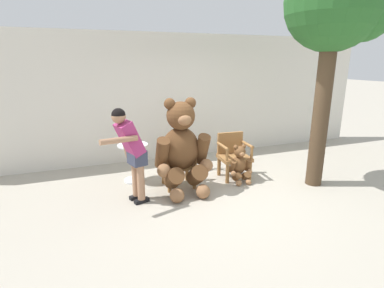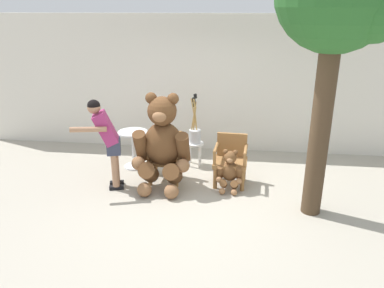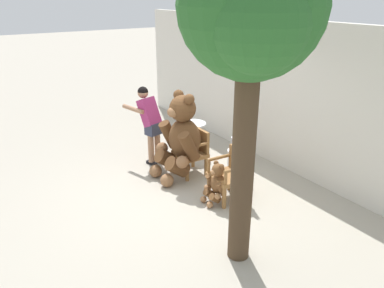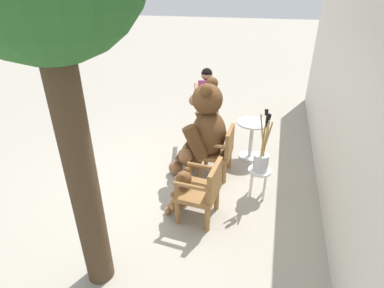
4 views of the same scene
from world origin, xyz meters
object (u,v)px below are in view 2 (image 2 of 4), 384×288
at_px(teddy_bear_large, 162,143).
at_px(brush_bucket, 195,132).
at_px(wooden_chair_right, 231,158).
at_px(person_visitor, 107,137).
at_px(wooden_chair_left, 166,155).
at_px(white_stool, 195,148).
at_px(round_side_table, 133,145).
at_px(teddy_bear_small, 230,171).

bearing_deg(teddy_bear_large, brush_bucket, 66.07).
bearing_deg(brush_bucket, wooden_chair_right, -44.86).
bearing_deg(teddy_bear_large, person_visitor, -169.29).
bearing_deg(person_visitor, wooden_chair_right, 12.16).
distance_m(wooden_chair_left, white_stool, 0.83).
distance_m(brush_bucket, round_side_table, 1.19).
relative_size(wooden_chair_right, white_stool, 1.87).
bearing_deg(brush_bucket, teddy_bear_large, -113.93).
bearing_deg(round_side_table, teddy_bear_small, -21.89).
bearing_deg(wooden_chair_right, round_side_table, 166.02).
height_order(wooden_chair_right, brush_bucket, brush_bucket).
distance_m(wooden_chair_left, brush_bucket, 0.85).
bearing_deg(person_visitor, wooden_chair_left, 26.15).
relative_size(teddy_bear_large, white_stool, 3.53).
relative_size(teddy_bear_large, person_visitor, 1.05).
xyz_separation_m(wooden_chair_right, teddy_bear_large, (-1.14, -0.27, 0.33)).
distance_m(person_visitor, white_stool, 1.83).
distance_m(wooden_chair_right, white_stool, 1.00).
relative_size(wooden_chair_right, teddy_bear_large, 0.53).
height_order(teddy_bear_small, brush_bucket, brush_bucket).
xyz_separation_m(teddy_bear_large, white_stool, (0.43, 0.97, -0.44)).
bearing_deg(brush_bucket, round_side_table, -168.04).
height_order(person_visitor, white_stool, person_visitor).
distance_m(white_stool, brush_bucket, 0.32).
bearing_deg(wooden_chair_left, brush_bucket, 58.61).
distance_m(wooden_chair_right, teddy_bear_small, 0.30).
height_order(teddy_bear_large, teddy_bear_small, teddy_bear_large).
bearing_deg(wooden_chair_left, white_stool, 58.32).
relative_size(brush_bucket, round_side_table, 1.34).
distance_m(wooden_chair_left, person_visitor, 1.09).
relative_size(white_stool, round_side_table, 0.64).
relative_size(teddy_bear_small, person_visitor, 0.46).
relative_size(teddy_bear_large, teddy_bear_small, 2.26).
bearing_deg(round_side_table, wooden_chair_right, -13.98).
xyz_separation_m(wooden_chair_right, white_stool, (-0.70, 0.70, -0.11)).
relative_size(wooden_chair_right, round_side_table, 1.19).
bearing_deg(wooden_chair_right, brush_bucket, 135.14).
height_order(teddy_bear_large, person_visitor, teddy_bear_large).
bearing_deg(white_stool, wooden_chair_right, -44.82).
height_order(wooden_chair_right, teddy_bear_small, wooden_chair_right).
height_order(teddy_bear_large, round_side_table, teddy_bear_large).
height_order(brush_bucket, round_side_table, brush_bucket).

